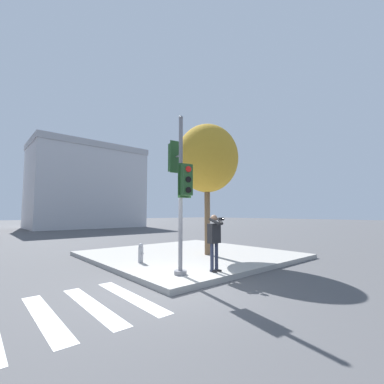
% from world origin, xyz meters
% --- Properties ---
extents(ground_plane, '(160.00, 160.00, 0.00)m').
position_xyz_m(ground_plane, '(0.00, 0.00, 0.00)').
color(ground_plane, '#4C4C4F').
extents(sidewalk_corner, '(8.00, 8.00, 0.17)m').
position_xyz_m(sidewalk_corner, '(3.50, 3.50, 0.09)').
color(sidewalk_corner, '#9E9B96').
rests_on(sidewalk_corner, ground_plane).
extents(traffic_signal_pole, '(0.52, 1.14, 4.83)m').
position_xyz_m(traffic_signal_pole, '(0.59, 0.50, 2.93)').
color(traffic_signal_pole, slate).
rests_on(traffic_signal_pole, sidewalk_corner).
extents(person_photographer, '(0.50, 0.53, 1.76)m').
position_xyz_m(person_photographer, '(1.69, 0.13, 1.23)').
color(person_photographer, black).
rests_on(person_photographer, sidewalk_corner).
extents(street_tree, '(2.79, 2.79, 5.80)m').
position_xyz_m(street_tree, '(3.77, 2.59, 4.42)').
color(street_tree, brown).
rests_on(street_tree, sidewalk_corner).
extents(fire_hydrant, '(0.18, 0.24, 0.70)m').
position_xyz_m(fire_hydrant, '(0.64, 2.89, 0.52)').
color(fire_hydrant, '#99999E').
rests_on(fire_hydrant, sidewalk_corner).
extents(building_right, '(14.25, 8.77, 11.21)m').
position_xyz_m(building_right, '(8.03, 30.96, 5.62)').
color(building_right, '#BCBCC1').
rests_on(building_right, ground_plane).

